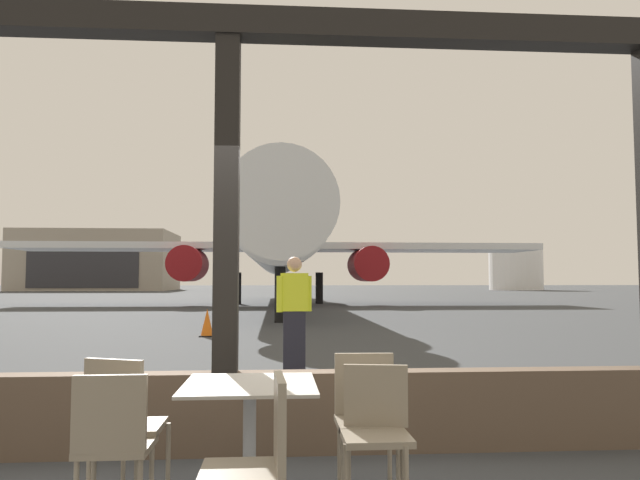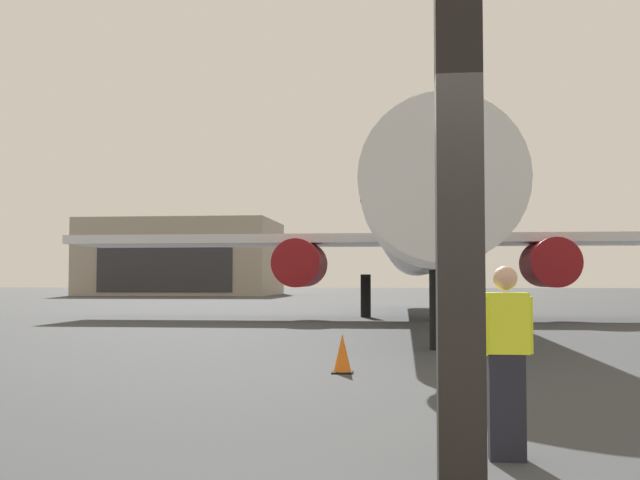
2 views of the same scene
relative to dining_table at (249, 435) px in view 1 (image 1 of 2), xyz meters
The scene contains 13 objects.
ground_plane 41.23m from the dining_table, 90.35° to the left, with size 220.00×220.00×0.00m, color #383A3D.
window_frame 1.51m from the dining_table, 101.73° to the left, with size 7.61×0.24×3.69m.
dining_table is the anchor object (origin of this frame).
cafe_chair_window_left 0.78m from the dining_table, ahead, with size 0.44×0.44×0.87m.
cafe_chair_window_right 0.80m from the dining_table, behind, with size 0.50×0.50×0.92m.
cafe_chair_aisle_left 0.81m from the dining_table, 84.08° to the right, with size 0.41×0.41×0.93m.
cafe_chair_aisle_right 0.80m from the dining_table, 17.76° to the left, with size 0.41×0.41×0.90m.
cafe_chair_side_extra 0.79m from the dining_table, 162.05° to the right, with size 0.40×0.40×0.88m.
airplane 29.43m from the dining_table, 89.47° to the left, with size 29.36×33.62×10.29m.
ground_crew_worker 5.05m from the dining_table, 85.22° to the left, with size 0.52×0.31×1.74m.
traffic_cone 11.47m from the dining_table, 97.79° to the left, with size 0.36×0.36×0.68m.
distant_hangar 82.85m from the dining_table, 106.71° to the left, with size 19.45×13.88×7.84m.
fuel_storage_tank 84.34m from the dining_table, 66.72° to the left, with size 7.26×7.26×6.08m, color white.
Camera 1 is at (0.42, -4.98, 1.40)m, focal length 33.67 mm.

